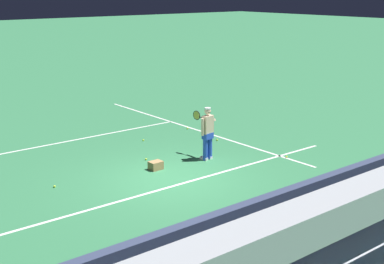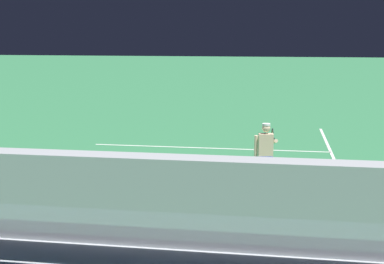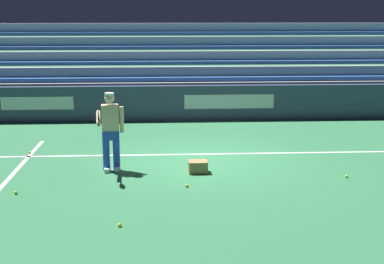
{
  "view_description": "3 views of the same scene",
  "coord_description": "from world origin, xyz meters",
  "px_view_note": "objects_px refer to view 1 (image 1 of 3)",
  "views": [
    {
      "loc": [
        -8.71,
        -11.75,
        5.38
      ],
      "look_at": [
        1.72,
        1.15,
        0.88
      ],
      "focal_mm": 50.0,
      "sensor_mm": 36.0,
      "label": 1
    },
    {
      "loc": [
        2.24,
        -12.49,
        3.92
      ],
      "look_at": [
        -0.02,
        1.76,
        1.25
      ],
      "focal_mm": 50.0,
      "sensor_mm": 36.0,
      "label": 2
    },
    {
      "loc": [
        0.85,
        11.95,
        3.48
      ],
      "look_at": [
        0.26,
        0.47,
        0.78
      ],
      "focal_mm": 50.0,
      "sensor_mm": 36.0,
      "label": 3
    }
  ],
  "objects_px": {
    "ball_box_cardboard": "(156,165)",
    "tennis_ball_far_right": "(287,157)",
    "tennis_ball_midcourt": "(217,140)",
    "tennis_ball_stray_back": "(54,186)",
    "tennis_ball_near_player": "(187,128)",
    "tennis_ball_by_box": "(146,159)",
    "tennis_player": "(207,133)",
    "tennis_ball_toward_net": "(143,140)"
  },
  "relations": [
    {
      "from": "ball_box_cardboard",
      "to": "tennis_ball_far_right",
      "type": "distance_m",
      "value": 4.36
    },
    {
      "from": "ball_box_cardboard",
      "to": "tennis_ball_midcourt",
      "type": "height_order",
      "value": "ball_box_cardboard"
    },
    {
      "from": "tennis_ball_stray_back",
      "to": "tennis_ball_midcourt",
      "type": "bearing_deg",
      "value": 5.69
    },
    {
      "from": "tennis_ball_midcourt",
      "to": "tennis_ball_far_right",
      "type": "bearing_deg",
      "value": -81.37
    },
    {
      "from": "tennis_ball_near_player",
      "to": "tennis_ball_by_box",
      "type": "distance_m",
      "value": 4.1
    },
    {
      "from": "ball_box_cardboard",
      "to": "tennis_ball_stray_back",
      "type": "height_order",
      "value": "ball_box_cardboard"
    },
    {
      "from": "tennis_player",
      "to": "tennis_ball_midcourt",
      "type": "xyz_separation_m",
      "value": [
        1.69,
        1.4,
        -0.86
      ]
    },
    {
      "from": "tennis_ball_near_player",
      "to": "tennis_ball_by_box",
      "type": "bearing_deg",
      "value": -147.52
    },
    {
      "from": "tennis_player",
      "to": "tennis_ball_stray_back",
      "type": "xyz_separation_m",
      "value": [
        -4.95,
        0.74,
        -0.86
      ]
    },
    {
      "from": "tennis_player",
      "to": "tennis_ball_far_right",
      "type": "bearing_deg",
      "value": -35.47
    },
    {
      "from": "tennis_ball_near_player",
      "to": "tennis_ball_by_box",
      "type": "xyz_separation_m",
      "value": [
        -3.46,
        -2.2,
        0.0
      ]
    },
    {
      "from": "tennis_player",
      "to": "tennis_ball_stray_back",
      "type": "distance_m",
      "value": 5.08
    },
    {
      "from": "tennis_ball_stray_back",
      "to": "ball_box_cardboard",
      "type": "bearing_deg",
      "value": -9.57
    },
    {
      "from": "tennis_ball_toward_net",
      "to": "tennis_ball_by_box",
      "type": "distance_m",
      "value": 2.24
    },
    {
      "from": "tennis_ball_toward_net",
      "to": "tennis_ball_far_right",
      "type": "distance_m",
      "value": 5.24
    },
    {
      "from": "ball_box_cardboard",
      "to": "tennis_ball_by_box",
      "type": "distance_m",
      "value": 0.98
    },
    {
      "from": "tennis_player",
      "to": "tennis_ball_stray_back",
      "type": "relative_size",
      "value": 25.98
    },
    {
      "from": "tennis_ball_toward_net",
      "to": "tennis_ball_midcourt",
      "type": "height_order",
      "value": "same"
    },
    {
      "from": "tennis_ball_far_right",
      "to": "tennis_ball_midcourt",
      "type": "bearing_deg",
      "value": 98.63
    },
    {
      "from": "tennis_ball_midcourt",
      "to": "tennis_player",
      "type": "bearing_deg",
      "value": -140.2
    },
    {
      "from": "tennis_player",
      "to": "tennis_ball_by_box",
      "type": "height_order",
      "value": "tennis_player"
    },
    {
      "from": "tennis_ball_far_right",
      "to": "tennis_ball_by_box",
      "type": "xyz_separation_m",
      "value": [
        -3.72,
        2.68,
        0.0
      ]
    },
    {
      "from": "tennis_ball_near_player",
      "to": "tennis_ball_stray_back",
      "type": "distance_m",
      "value": 7.31
    },
    {
      "from": "tennis_player",
      "to": "tennis_ball_toward_net",
      "type": "distance_m",
      "value": 3.21
    },
    {
      "from": "tennis_ball_midcourt",
      "to": "tennis_ball_stray_back",
      "type": "bearing_deg",
      "value": -174.31
    },
    {
      "from": "tennis_ball_midcourt",
      "to": "tennis_ball_stray_back",
      "type": "height_order",
      "value": "same"
    },
    {
      "from": "tennis_ball_midcourt",
      "to": "tennis_ball_near_player",
      "type": "xyz_separation_m",
      "value": [
        0.18,
        1.96,
        0.0
      ]
    },
    {
      "from": "tennis_ball_toward_net",
      "to": "tennis_ball_midcourt",
      "type": "bearing_deg",
      "value": -38.36
    },
    {
      "from": "tennis_ball_far_right",
      "to": "tennis_ball_stray_back",
      "type": "height_order",
      "value": "same"
    },
    {
      "from": "tennis_ball_midcourt",
      "to": "tennis_ball_near_player",
      "type": "height_order",
      "value": "same"
    },
    {
      "from": "ball_box_cardboard",
      "to": "tennis_ball_far_right",
      "type": "xyz_separation_m",
      "value": [
        4.0,
        -1.74,
        -0.1
      ]
    },
    {
      "from": "ball_box_cardboard",
      "to": "tennis_ball_far_right",
      "type": "height_order",
      "value": "ball_box_cardboard"
    },
    {
      "from": "ball_box_cardboard",
      "to": "tennis_ball_midcourt",
      "type": "bearing_deg",
      "value": 18.37
    },
    {
      "from": "tennis_ball_by_box",
      "to": "tennis_player",
      "type": "bearing_deg",
      "value": -36.15
    },
    {
      "from": "tennis_player",
      "to": "tennis_ball_toward_net",
      "type": "relative_size",
      "value": 25.98
    },
    {
      "from": "tennis_ball_far_right",
      "to": "tennis_ball_by_box",
      "type": "height_order",
      "value": "same"
    },
    {
      "from": "ball_box_cardboard",
      "to": "tennis_ball_near_player",
      "type": "bearing_deg",
      "value": 40.05
    },
    {
      "from": "tennis_ball_far_right",
      "to": "tennis_ball_near_player",
      "type": "distance_m",
      "value": 4.89
    },
    {
      "from": "tennis_ball_stray_back",
      "to": "tennis_ball_near_player",
      "type": "bearing_deg",
      "value": 21.05
    },
    {
      "from": "ball_box_cardboard",
      "to": "tennis_ball_toward_net",
      "type": "height_order",
      "value": "ball_box_cardboard"
    },
    {
      "from": "tennis_player",
      "to": "tennis_ball_midcourt",
      "type": "bearing_deg",
      "value": 39.8
    },
    {
      "from": "ball_box_cardboard",
      "to": "tennis_ball_near_player",
      "type": "relative_size",
      "value": 6.06
    }
  ]
}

